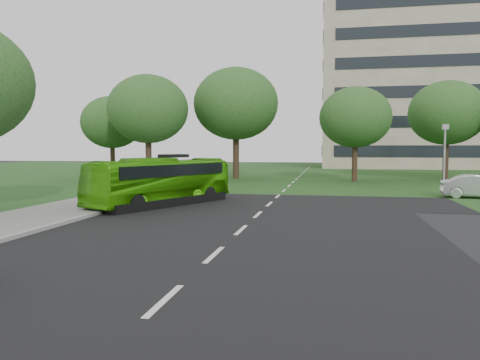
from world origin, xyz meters
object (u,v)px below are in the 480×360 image
Objects in this scene: office_building at (458,85)px; tree_park_a at (148,109)px; sedan at (479,187)px; tree_park_f at (112,122)px; tree_park_c at (355,117)px; camera_pole at (445,150)px; tree_park_d at (447,113)px; bus at (162,181)px; tree_park_b at (236,104)px.

tree_park_a is (-34.60, -37.48, -6.13)m from office_building.
tree_park_f is at bearing 74.08° from sedan.
office_building is 4.82× the size of tree_park_c.
camera_pole reaches higher than sedan.
tree_park_c is 1.03× the size of tree_park_f.
tree_park_d is 1.02× the size of bus.
tree_park_a reaches higher than camera_pole.
tree_park_c is at bearing 85.23° from bus.
tree_park_b reaches higher than tree_park_c.
tree_park_b is at bearing 117.31° from camera_pole.
tree_park_c is 22.39m from bus.
tree_park_c reaches higher than bus.
tree_park_f is at bearing 177.63° from tree_park_c.
sedan is at bearing -24.12° from tree_park_f.
tree_park_a reaches higher than bus.
camera_pole is (-11.96, -46.12, -9.65)m from office_building.
tree_park_b is 23.66m from sedan.
office_building reaches higher than camera_pole.
camera_pole is at bearing 49.44° from bus.
tree_park_d is 1.13× the size of tree_park_f.
tree_park_a is at bearing -169.53° from tree_park_c.
tree_park_f reaches higher than sedan.
tree_park_f is 1.90× the size of sedan.
bus is (-10.76, -19.13, -4.41)m from tree_park_c.
camera_pole is (4.74, -11.95, -2.79)m from tree_park_c.
tree_park_a is 18.21m from tree_park_c.
sedan is at bearing -20.52° from tree_park_a.
camera_pole is at bearing -103.03° from tree_park_d.
bus is (12.67, -20.10, -4.26)m from tree_park_f.
office_building is 4.50× the size of bus.
tree_park_f is at bearing 146.81° from bus.
sedan is 0.96× the size of camera_pole.
tree_park_d is at bearing 55.46° from camera_pole.
tree_park_d is at bearing 14.74° from tree_park_a.
tree_park_b reaches higher than tree_park_f.
sedan is at bearing 45.56° from bus.
tree_park_c is 1.88× the size of camera_pole.
tree_park_b is at bearing -174.91° from tree_park_d.
tree_park_f is 33.26m from sedan.
tree_park_b is at bearing 4.15° from tree_park_f.
camera_pole is (-3.60, -15.55, -3.32)m from tree_park_d.
tree_park_f is 31.11m from camera_pole.
office_building is 4.40× the size of tree_park_d.
office_building is at bearing 74.70° from tree_park_d.
sedan is at bearing -102.21° from office_building.
tree_park_a is 1.16× the size of tree_park_f.
tree_park_b is (-27.76, -32.30, -5.32)m from office_building.
tree_park_d is 31.89m from tree_park_f.
tree_park_f reaches higher than camera_pole.
bus is (0.30, -21.00, -5.94)m from tree_park_b.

